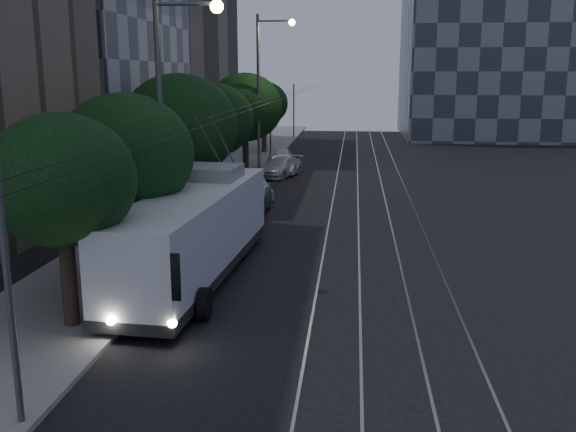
{
  "coord_description": "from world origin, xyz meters",
  "views": [
    {
      "loc": [
        1.42,
        -21.37,
        7.18
      ],
      "look_at": [
        -1.08,
        2.85,
        1.73
      ],
      "focal_mm": 40.0,
      "sensor_mm": 36.0,
      "label": 1
    }
  ],
  "objects_px": {
    "car_white_b": "(280,167)",
    "streetlamp_far": "(264,82)",
    "trolleybus": "(196,232)",
    "pickup_silver": "(240,201)",
    "car_white_d": "(282,156)",
    "streetlamp_near": "(172,111)",
    "car_white_a": "(255,186)",
    "car_white_c": "(280,165)"
  },
  "relations": [
    {
      "from": "car_white_c",
      "to": "streetlamp_far",
      "type": "bearing_deg",
      "value": -135.68
    },
    {
      "from": "streetlamp_far",
      "to": "car_white_c",
      "type": "bearing_deg",
      "value": 59.58
    },
    {
      "from": "car_white_b",
      "to": "streetlamp_far",
      "type": "distance_m",
      "value": 6.0
    },
    {
      "from": "car_white_c",
      "to": "streetlamp_near",
      "type": "xyz_separation_m",
      "value": [
        -0.93,
        -24.31,
        5.24
      ]
    },
    {
      "from": "trolleybus",
      "to": "car_white_b",
      "type": "bearing_deg",
      "value": 92.9
    },
    {
      "from": "trolleybus",
      "to": "car_white_c",
      "type": "bearing_deg",
      "value": 93.27
    },
    {
      "from": "car_white_a",
      "to": "streetlamp_near",
      "type": "height_order",
      "value": "streetlamp_near"
    },
    {
      "from": "car_white_a",
      "to": "car_white_b",
      "type": "distance_m",
      "value": 8.06
    },
    {
      "from": "car_white_c",
      "to": "car_white_d",
      "type": "distance_m",
      "value": 5.02
    },
    {
      "from": "streetlamp_near",
      "to": "trolleybus",
      "type": "bearing_deg",
      "value": -2.12
    },
    {
      "from": "trolleybus",
      "to": "car_white_c",
      "type": "height_order",
      "value": "trolleybus"
    },
    {
      "from": "car_white_b",
      "to": "streetlamp_far",
      "type": "relative_size",
      "value": 0.42
    },
    {
      "from": "car_white_a",
      "to": "streetlamp_far",
      "type": "relative_size",
      "value": 0.36
    },
    {
      "from": "car_white_b",
      "to": "streetlamp_far",
      "type": "xyz_separation_m",
      "value": [
        -1.05,
        -0.33,
        5.9
      ]
    },
    {
      "from": "car_white_c",
      "to": "streetlamp_far",
      "type": "distance_m",
      "value": 6.18
    },
    {
      "from": "pickup_silver",
      "to": "car_white_d",
      "type": "xyz_separation_m",
      "value": [
        0.0,
        19.38,
        -0.2
      ]
    },
    {
      "from": "car_white_d",
      "to": "streetlamp_far",
      "type": "height_order",
      "value": "streetlamp_far"
    },
    {
      "from": "pickup_silver",
      "to": "car_white_a",
      "type": "xyz_separation_m",
      "value": [
        0.0,
        5.12,
        -0.17
      ]
    },
    {
      "from": "car_white_b",
      "to": "car_white_d",
      "type": "xyz_separation_m",
      "value": [
        -0.58,
        6.22,
        -0.03
      ]
    },
    {
      "from": "trolleybus",
      "to": "pickup_silver",
      "type": "relative_size",
      "value": 2.02
    },
    {
      "from": "pickup_silver",
      "to": "car_white_d",
      "type": "distance_m",
      "value": 19.38
    },
    {
      "from": "car_white_c",
      "to": "streetlamp_near",
      "type": "bearing_deg",
      "value": -107.45
    },
    {
      "from": "car_white_a",
      "to": "streetlamp_far",
      "type": "height_order",
      "value": "streetlamp_far"
    },
    {
      "from": "pickup_silver",
      "to": "streetlamp_near",
      "type": "relative_size",
      "value": 0.62
    },
    {
      "from": "car_white_c",
      "to": "car_white_d",
      "type": "bearing_deg",
      "value": 79.76
    },
    {
      "from": "streetlamp_far",
      "to": "trolleybus",
      "type": "bearing_deg",
      "value": -88.26
    },
    {
      "from": "trolleybus",
      "to": "streetlamp_near",
      "type": "distance_m",
      "value": 4.29
    },
    {
      "from": "car_white_a",
      "to": "car_white_c",
      "type": "distance_m",
      "value": 9.28
    },
    {
      "from": "pickup_silver",
      "to": "streetlamp_far",
      "type": "xyz_separation_m",
      "value": [
        -0.47,
        12.83,
        5.73
      ]
    },
    {
      "from": "pickup_silver",
      "to": "car_white_a",
      "type": "distance_m",
      "value": 5.12
    },
    {
      "from": "car_white_a",
      "to": "car_white_d",
      "type": "distance_m",
      "value": 14.27
    },
    {
      "from": "pickup_silver",
      "to": "car_white_a",
      "type": "relative_size",
      "value": 1.52
    },
    {
      "from": "car_white_d",
      "to": "streetlamp_far",
      "type": "relative_size",
      "value": 0.34
    },
    {
      "from": "car_white_b",
      "to": "car_white_c",
      "type": "distance_m",
      "value": 1.23
    },
    {
      "from": "car_white_a",
      "to": "car_white_c",
      "type": "bearing_deg",
      "value": 66.24
    },
    {
      "from": "streetlamp_near",
      "to": "car_white_d",
      "type": "bearing_deg",
      "value": 89.04
    },
    {
      "from": "pickup_silver",
      "to": "car_white_b",
      "type": "bearing_deg",
      "value": 85.6
    },
    {
      "from": "car_white_b",
      "to": "car_white_c",
      "type": "bearing_deg",
      "value": 114.36
    },
    {
      "from": "trolleybus",
      "to": "car_white_d",
      "type": "distance_m",
      "value": 29.36
    },
    {
      "from": "trolleybus",
      "to": "car_white_b",
      "type": "relative_size",
      "value": 2.65
    },
    {
      "from": "trolleybus",
      "to": "car_white_c",
      "type": "distance_m",
      "value": 24.36
    },
    {
      "from": "streetlamp_near",
      "to": "car_white_a",
      "type": "bearing_deg",
      "value": 88.14
    }
  ]
}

